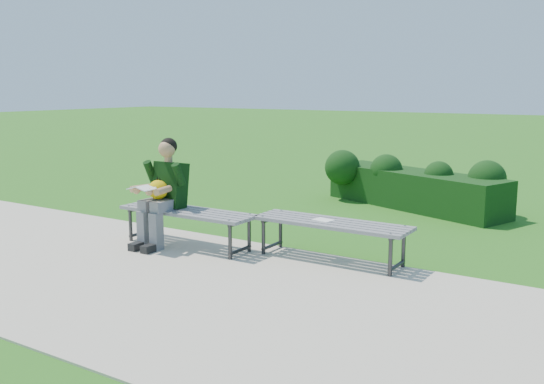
% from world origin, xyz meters
% --- Properties ---
extents(ground, '(80.00, 80.00, 0.00)m').
position_xyz_m(ground, '(0.00, 0.00, 0.00)').
color(ground, '#187C18').
rests_on(ground, ground).
extents(walkway, '(30.00, 3.50, 0.02)m').
position_xyz_m(walkway, '(0.00, -1.75, 0.01)').
color(walkway, '#B9B49B').
rests_on(walkway, ground).
extents(hedge, '(3.31, 1.87, 0.87)m').
position_xyz_m(hedge, '(0.74, 3.32, 0.38)').
color(hedge, '#0E3E0E').
rests_on(hedge, ground).
extents(bench_left, '(1.80, 0.50, 0.46)m').
position_xyz_m(bench_left, '(-0.69, -0.60, 0.42)').
color(bench_left, gray).
rests_on(bench_left, walkway).
extents(bench_right, '(1.80, 0.50, 0.46)m').
position_xyz_m(bench_right, '(1.07, -0.22, 0.42)').
color(bench_right, gray).
rests_on(bench_right, walkway).
extents(seated_boy, '(0.56, 0.76, 1.31)m').
position_xyz_m(seated_boy, '(-0.99, -0.69, 0.71)').
color(seated_boy, slate).
rests_on(seated_boy, walkway).
extents(paper_sheet, '(0.25, 0.20, 0.01)m').
position_xyz_m(paper_sheet, '(0.97, -0.22, 0.47)').
color(paper_sheet, white).
rests_on(paper_sheet, bench_right).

